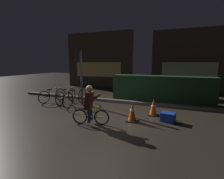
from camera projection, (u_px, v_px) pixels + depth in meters
The scene contains 13 objects.
ground_plane at pixel (101, 116), 6.00m from camera, with size 40.00×40.00×0.00m, color #2D261E.
sidewalk_curb at pixel (120, 101), 8.01m from camera, with size 12.00×0.24×0.12m, color #56544F.
hedge_row at pixel (161, 89), 8.08m from camera, with size 4.80×0.70×1.29m, color #19381C.
storefront_left at pixel (99, 60), 12.80m from camera, with size 5.34×0.54×4.20m.
storefront_right at pixel (189, 61), 11.09m from camera, with size 4.86×0.54×4.15m.
street_post at pixel (82, 78), 7.47m from camera, with size 0.10×0.10×2.46m, color #2D2D33.
parked_bike_leftmost at pixel (53, 95), 8.12m from camera, with size 0.54×1.45×0.69m.
parked_bike_left_mid at pixel (66, 96), 7.87m from camera, with size 0.46×1.61×0.74m.
parked_bike_center_left at pixel (76, 98), 7.40m from camera, with size 0.46×1.73×0.80m.
traffic_cone_near at pixel (132, 112), 5.42m from camera, with size 0.36×0.36×0.66m.
traffic_cone_far at pixel (153, 107), 6.03m from camera, with size 0.36×0.36×0.62m.
blue_crate at pixel (168, 117), 5.41m from camera, with size 0.44×0.32×0.30m, color #193DB7.
cyclist at pixel (90, 105), 5.11m from camera, with size 1.17×0.50×1.25m.
Camera 1 is at (2.53, -5.20, 1.93)m, focal length 26.29 mm.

